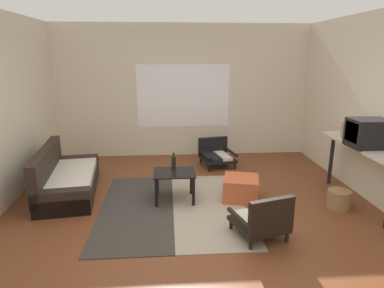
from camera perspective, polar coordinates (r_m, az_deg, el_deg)
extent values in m
plane|color=brown|center=(4.42, 0.58, -13.14)|extent=(7.80, 7.80, 0.00)
cube|color=beige|center=(6.99, -1.55, 9.00)|extent=(5.60, 0.12, 2.70)
cube|color=white|center=(6.93, -1.52, 8.21)|extent=(1.90, 0.01, 1.28)
cube|color=#38332D|center=(4.81, -9.42, -10.80)|extent=(1.02, 2.37, 0.01)
cube|color=gray|center=(4.82, 2.91, -10.53)|extent=(1.02, 2.37, 0.01)
cube|color=black|center=(5.55, -20.14, -6.65)|extent=(0.97, 1.82, 0.24)
cube|color=beige|center=(5.49, -19.99, -4.99)|extent=(0.85, 1.63, 0.10)
cube|color=black|center=(5.51, -23.68, -3.83)|extent=(0.36, 1.74, 0.60)
cube|color=black|center=(6.26, -19.21, -3.56)|extent=(0.77, 0.27, 0.36)
cube|color=black|center=(4.82, -21.49, -9.37)|extent=(0.77, 0.27, 0.36)
cube|color=black|center=(4.84, -3.04, -4.92)|extent=(0.60, 0.49, 0.02)
cube|color=black|center=(5.11, -5.99, -6.53)|extent=(0.04, 0.04, 0.43)
cube|color=black|center=(5.12, -0.13, -6.40)|extent=(0.04, 0.04, 0.43)
cube|color=black|center=(4.73, -6.13, -8.37)|extent=(0.04, 0.04, 0.43)
cube|color=black|center=(4.74, 0.24, -8.23)|extent=(0.04, 0.04, 0.43)
cylinder|color=black|center=(6.32, 7.36, -3.74)|extent=(0.04, 0.04, 0.13)
cylinder|color=black|center=(6.14, 2.97, -4.20)|extent=(0.04, 0.04, 0.13)
cylinder|color=black|center=(6.77, 5.63, -2.40)|extent=(0.04, 0.04, 0.13)
cylinder|color=black|center=(6.60, 1.50, -2.79)|extent=(0.04, 0.04, 0.13)
cube|color=black|center=(6.43, 4.38, -2.52)|extent=(0.70, 0.70, 0.05)
cube|color=beige|center=(6.43, 5.32, -2.02)|extent=(0.30, 0.56, 0.06)
cube|color=black|center=(6.36, 3.58, -2.18)|extent=(0.30, 0.56, 0.06)
cube|color=black|center=(6.61, 3.60, -0.25)|extent=(0.59, 0.19, 0.34)
cube|color=black|center=(6.49, 6.68, -1.33)|extent=(0.17, 0.59, 0.04)
cube|color=black|center=(6.30, 2.05, -1.74)|extent=(0.17, 0.59, 0.04)
cylinder|color=black|center=(4.24, 6.71, -13.57)|extent=(0.04, 0.04, 0.12)
cylinder|color=black|center=(4.46, 12.27, -12.34)|extent=(0.04, 0.04, 0.12)
cylinder|color=black|center=(3.88, 10.06, -16.67)|extent=(0.04, 0.04, 0.12)
cylinder|color=black|center=(4.11, 15.97, -15.08)|extent=(0.04, 0.04, 0.12)
cube|color=black|center=(4.12, 11.31, -13.31)|extent=(0.69, 0.69, 0.05)
cube|color=beige|center=(4.07, 10.01, -12.78)|extent=(0.31, 0.53, 0.06)
cube|color=black|center=(4.16, 12.37, -12.25)|extent=(0.31, 0.53, 0.06)
cube|color=black|center=(3.83, 13.48, -11.92)|extent=(0.55, 0.22, 0.40)
cube|color=black|center=(3.95, 8.15, -12.59)|extent=(0.20, 0.55, 0.04)
cube|color=black|center=(4.20, 14.44, -11.18)|extent=(0.20, 0.55, 0.04)
cube|color=#BC5633|center=(5.02, 8.39, -7.54)|extent=(0.61, 0.61, 0.34)
cube|color=beige|center=(5.21, 26.92, -0.20)|extent=(0.38, 1.62, 0.04)
cylinder|color=black|center=(5.95, 22.78, -2.41)|extent=(0.06, 0.06, 0.84)
cube|color=black|center=(5.03, 28.09, 1.65)|extent=(0.50, 0.40, 0.38)
cube|color=black|center=(4.90, 25.72, 1.87)|extent=(0.01, 0.31, 0.27)
cylinder|color=#A87047|center=(5.47, 25.24, 2.13)|extent=(0.20, 0.20, 0.23)
cylinder|color=#A87047|center=(5.44, 25.43, 3.80)|extent=(0.09, 0.09, 0.10)
cylinder|color=black|center=(4.93, -3.15, -3.24)|extent=(0.06, 0.06, 0.19)
cylinder|color=black|center=(4.90, -3.17, -1.86)|extent=(0.03, 0.03, 0.06)
cylinder|color=olive|center=(5.14, 23.87, -8.66)|extent=(0.32, 0.32, 0.26)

